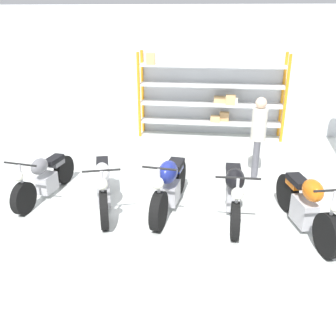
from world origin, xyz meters
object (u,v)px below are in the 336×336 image
motorcycle_grey (45,178)px  motorcycle_black (234,190)px  motorcycle_white (103,185)px  motorcycle_orange (306,205)px  motorcycle_blue (169,185)px  shelving_rack (211,95)px  person_browsing (258,131)px

motorcycle_grey → motorcycle_black: size_ratio=0.92×
motorcycle_black → motorcycle_white: bearing=-89.3°
motorcycle_grey → motorcycle_orange: motorcycle_orange is taller
motorcycle_white → motorcycle_orange: size_ratio=0.96×
motorcycle_white → motorcycle_blue: size_ratio=0.95×
motorcycle_blue → shelving_rack: bearing=179.6°
motorcycle_orange → person_browsing: person_browsing is taller
motorcycle_orange → motorcycle_black: bearing=-121.4°
shelving_rack → motorcycle_white: size_ratio=2.05×
motorcycle_blue → motorcycle_orange: bearing=86.9°
shelving_rack → motorcycle_blue: shelving_rack is taller
motorcycle_grey → motorcycle_black: motorcycle_black is taller
shelving_rack → motorcycle_grey: (-3.09, -4.41, -0.80)m
motorcycle_black → motorcycle_orange: size_ratio=1.03×
motorcycle_grey → motorcycle_blue: bearing=94.0°
shelving_rack → person_browsing: size_ratio=2.33×
shelving_rack → motorcycle_grey: shelving_rack is taller
motorcycle_grey → person_browsing: person_browsing is taller
shelving_rack → motorcycle_white: (-1.82, -4.71, -0.75)m
motorcycle_orange → shelving_rack: bearing=-175.5°
motorcycle_white → person_browsing: person_browsing is taller
motorcycle_grey → motorcycle_white: bearing=85.0°
motorcycle_blue → motorcycle_black: (1.15, -0.06, 0.00)m
shelving_rack → motorcycle_orange: bearing=-71.2°
shelving_rack → motorcycle_white: 5.10m
motorcycle_blue → person_browsing: person_browsing is taller
shelving_rack → person_browsing: (1.08, -2.89, -0.15)m
motorcycle_white → shelving_rack: bearing=142.0°
shelving_rack → motorcycle_orange: 5.35m
shelving_rack → person_browsing: 3.09m
shelving_rack → motorcycle_white: bearing=-111.1°
motorcycle_black → person_browsing: 1.93m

